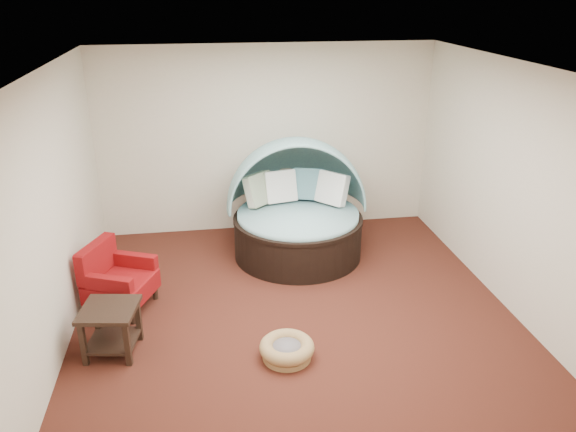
{
  "coord_description": "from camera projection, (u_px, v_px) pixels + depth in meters",
  "views": [
    {
      "loc": [
        -0.96,
        -5.64,
        3.56
      ],
      "look_at": [
        0.02,
        0.6,
        0.94
      ],
      "focal_mm": 35.0,
      "sensor_mm": 36.0,
      "label": 1
    }
  ],
  "objects": [
    {
      "name": "wall_right",
      "position": [
        508.0,
        186.0,
        6.47
      ],
      "size": [
        0.0,
        5.0,
        5.0
      ],
      "primitive_type": "plane",
      "rotation": [
        1.57,
        0.0,
        -1.57
      ],
      "color": "beige",
      "rests_on": "floor"
    },
    {
      "name": "wall_front",
      "position": [
        356.0,
        325.0,
        3.83
      ],
      "size": [
        5.0,
        0.0,
        5.0
      ],
      "primitive_type": "plane",
      "rotation": [
        -1.57,
        0.0,
        0.0
      ],
      "color": "beige",
      "rests_on": "floor"
    },
    {
      "name": "pet_basket",
      "position": [
        287.0,
        349.0,
        5.74
      ],
      "size": [
        0.71,
        0.71,
        0.2
      ],
      "rotation": [
        0.0,
        0.0,
        0.3
      ],
      "color": "olive",
      "rests_on": "floor"
    },
    {
      "name": "red_armchair",
      "position": [
        116.0,
        279.0,
        6.54
      ],
      "size": [
        0.91,
        0.91,
        0.81
      ],
      "rotation": [
        0.0,
        0.0,
        -0.4
      ],
      "color": "black",
      "rests_on": "floor"
    },
    {
      "name": "wall_left",
      "position": [
        55.0,
        211.0,
        5.75
      ],
      "size": [
        0.0,
        5.0,
        5.0
      ],
      "primitive_type": "plane",
      "rotation": [
        1.57,
        0.0,
        1.57
      ],
      "color": "beige",
      "rests_on": "floor"
    },
    {
      "name": "side_table",
      "position": [
        111.0,
        324.0,
        5.74
      ],
      "size": [
        0.63,
        0.63,
        0.53
      ],
      "rotation": [
        0.0,
        0.0,
        -0.16
      ],
      "color": "black",
      "rests_on": "floor"
    },
    {
      "name": "ceiling",
      "position": [
        295.0,
        66.0,
        5.58
      ],
      "size": [
        5.0,
        5.0,
        0.0
      ],
      "primitive_type": "plane",
      "rotation": [
        3.14,
        0.0,
        0.0
      ],
      "color": "white",
      "rests_on": "wall_back"
    },
    {
      "name": "floor",
      "position": [
        294.0,
        308.0,
        6.65
      ],
      "size": [
        5.0,
        5.0,
        0.0
      ],
      "primitive_type": "plane",
      "color": "#4E1E16",
      "rests_on": "ground"
    },
    {
      "name": "canopy_daybed",
      "position": [
        297.0,
        202.0,
        7.78
      ],
      "size": [
        1.99,
        1.89,
        1.64
      ],
      "rotation": [
        0.0,
        0.0,
        -0.06
      ],
      "color": "black",
      "rests_on": "floor"
    },
    {
      "name": "wall_back",
      "position": [
        267.0,
        140.0,
        8.4
      ],
      "size": [
        5.0,
        0.0,
        5.0
      ],
      "primitive_type": "plane",
      "rotation": [
        1.57,
        0.0,
        0.0
      ],
      "color": "beige",
      "rests_on": "floor"
    }
  ]
}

